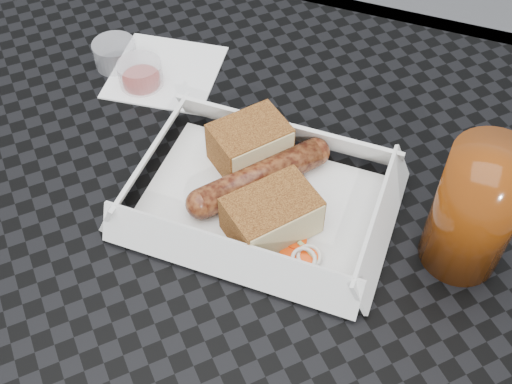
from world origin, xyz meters
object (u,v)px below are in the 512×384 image
patio_table (172,252)px  food_tray (260,203)px  bratwurst (260,177)px  drink_glass (475,211)px

patio_table → food_tray: (0.08, 0.04, 0.08)m
bratwurst → drink_glass: (0.20, -0.01, 0.05)m
patio_table → bratwurst: size_ratio=6.16×
patio_table → bratwurst: bratwurst is taller
bratwurst → patio_table: bearing=-145.6°
bratwurst → drink_glass: size_ratio=1.00×
patio_table → bratwurst: bearing=34.4°
patio_table → food_tray: bearing=23.3°
patio_table → bratwurst: 0.13m
food_tray → drink_glass: drink_glass is taller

